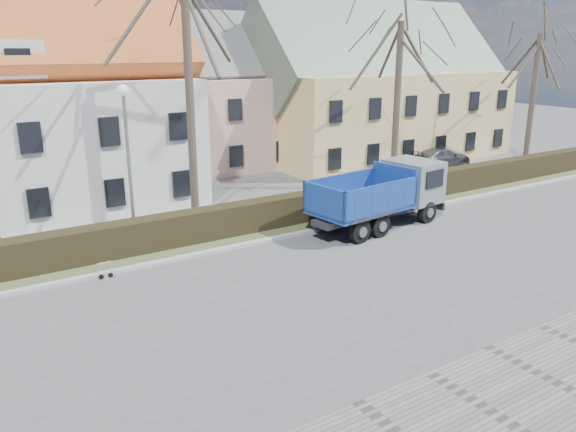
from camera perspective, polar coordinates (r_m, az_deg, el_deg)
ground at (r=19.96m, az=5.98°, el=-5.99°), size 120.00×120.00×0.00m
curb_far at (r=23.46m, az=-1.01°, el=-2.21°), size 80.00×0.30×0.12m
grass_strip at (r=24.77m, az=-2.95°, el=-1.21°), size 80.00×3.00×0.10m
hedge at (r=24.42m, az=-2.74°, el=0.00°), size 60.00×0.90×1.30m
building_pink at (r=37.86m, az=-8.27°, el=11.03°), size 10.80×8.80×8.00m
building_yellow at (r=41.87m, az=8.95°, el=11.89°), size 18.80×10.80×8.50m
tree_1 at (r=24.77m, az=-10.03°, el=13.38°), size 9.20×9.20×12.65m
tree_2 at (r=31.48m, az=11.08°, el=12.50°), size 8.00×8.00×11.00m
tree_3 at (r=40.68m, az=23.73°, el=11.95°), size 7.60×7.60×10.45m
dump_truck at (r=24.88m, az=8.81°, el=1.94°), size 7.25×3.39×2.80m
streetlight at (r=22.66m, az=-15.82°, el=4.78°), size 0.50×0.50×6.45m
cart_frame at (r=20.41m, az=-18.65°, el=-5.27°), size 0.74×0.43×0.68m
parked_car_b at (r=39.01m, az=15.37°, el=5.76°), size 4.37×1.96×1.24m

